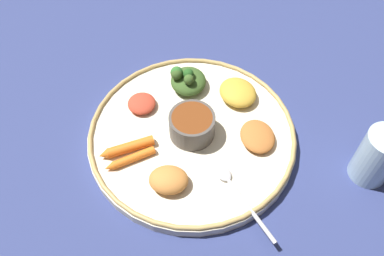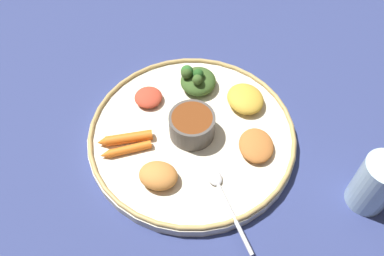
{
  "view_description": "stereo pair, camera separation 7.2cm",
  "coord_description": "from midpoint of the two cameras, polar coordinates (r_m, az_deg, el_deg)",
  "views": [
    {
      "loc": [
        0.03,
        0.42,
        0.62
      ],
      "look_at": [
        0.0,
        0.0,
        0.04
      ],
      "focal_mm": 38.52,
      "sensor_mm": 36.0,
      "label": 1
    },
    {
      "loc": [
        -0.05,
        0.42,
        0.62
      ],
      "look_at": [
        0.0,
        0.0,
        0.04
      ],
      "focal_mm": 38.52,
      "sensor_mm": 36.0,
      "label": 2
    }
  ],
  "objects": [
    {
      "name": "platter_rim",
      "position": [
        0.73,
        2.82,
        -0.75
      ],
      "size": [
        0.37,
        0.37,
        0.01
      ],
      "primitive_type": "torus",
      "color": "tan",
      "rests_on": "platter"
    },
    {
      "name": "ground_plane",
      "position": [
        0.75,
        2.75,
        -1.78
      ],
      "size": [
        2.4,
        2.4,
        0.0
      ],
      "primitive_type": "plane",
      "color": "navy"
    },
    {
      "name": "spoon",
      "position": [
        0.67,
        7.43,
        -9.42
      ],
      "size": [
        0.09,
        0.15,
        0.01
      ],
      "color": "silver",
      "rests_on": "platter"
    },
    {
      "name": "mound_squash",
      "position": [
        0.67,
        -1.6,
        -6.83
      ],
      "size": [
        0.07,
        0.06,
        0.03
      ],
      "primitive_type": "ellipsoid",
      "rotation": [
        0.0,
        0.0,
        6.16
      ],
      "color": "#C67A38",
      "rests_on": "platter"
    },
    {
      "name": "center_bowl",
      "position": [
        0.71,
        2.89,
        0.26
      ],
      "size": [
        0.08,
        0.08,
        0.05
      ],
      "color": "#4C4742",
      "rests_on": "platter"
    },
    {
      "name": "carrot_outer",
      "position": [
        0.71,
        -6.2,
        -3.23
      ],
      "size": [
        0.09,
        0.05,
        0.01
      ],
      "color": "orange",
      "rests_on": "platter"
    },
    {
      "name": "carrot_near_spoon",
      "position": [
        0.72,
        -6.38,
        -1.65
      ],
      "size": [
        0.1,
        0.04,
        0.02
      ],
      "color": "orange",
      "rests_on": "platter"
    },
    {
      "name": "mound_berbere_red",
      "position": [
        0.77,
        -3.41,
        4.09
      ],
      "size": [
        0.06,
        0.06,
        0.02
      ],
      "primitive_type": "ellipsoid",
      "rotation": [
        0.0,
        0.0,
        0.1
      ],
      "color": "#B73D28",
      "rests_on": "platter"
    },
    {
      "name": "mound_lentil_yellow",
      "position": [
        0.77,
        10.05,
        3.84
      ],
      "size": [
        0.09,
        0.1,
        0.03
      ],
      "primitive_type": "ellipsoid",
      "rotation": [
        0.0,
        0.0,
        2.08
      ],
      "color": "gold",
      "rests_on": "platter"
    },
    {
      "name": "drinking_glass",
      "position": [
        0.72,
        26.54,
        -7.39
      ],
      "size": [
        0.06,
        0.06,
        0.1
      ],
      "color": "silver",
      "rests_on": "ground_plane"
    },
    {
      "name": "platter",
      "position": [
        0.74,
        2.78,
        -1.34
      ],
      "size": [
        0.37,
        0.37,
        0.02
      ],
      "primitive_type": "cylinder",
      "color": "beige",
      "rests_on": "ground_plane"
    },
    {
      "name": "greens_pile",
      "position": [
        0.79,
        3.08,
        6.55
      ],
      "size": [
        0.07,
        0.07,
        0.05
      ],
      "color": "#385623",
      "rests_on": "platter"
    },
    {
      "name": "mound_chickpea",
      "position": [
        0.72,
        11.73,
        -2.57
      ],
      "size": [
        0.07,
        0.08,
        0.02
      ],
      "primitive_type": "ellipsoid",
      "rotation": [
        0.0,
        0.0,
        4.83
      ],
      "color": "#B2662D",
      "rests_on": "platter"
    }
  ]
}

